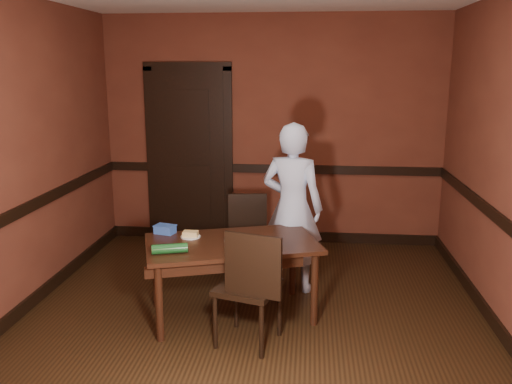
% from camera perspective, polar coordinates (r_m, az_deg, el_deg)
% --- Properties ---
extents(floor, '(4.00, 4.50, 0.01)m').
position_cam_1_polar(floor, '(4.67, -0.45, -13.64)').
color(floor, black).
rests_on(floor, ground).
extents(wall_back, '(4.00, 0.02, 2.70)m').
position_cam_1_polar(wall_back, '(6.46, 1.72, 6.41)').
color(wall_back, '#5E2A1C').
rests_on(wall_back, ground).
extents(wall_front, '(4.00, 0.02, 2.70)m').
position_cam_1_polar(wall_front, '(2.09, -7.31, -8.08)').
color(wall_front, '#5E2A1C').
rests_on(wall_front, ground).
extents(wall_left, '(0.02, 4.50, 2.70)m').
position_cam_1_polar(wall_left, '(4.88, -24.57, 3.05)').
color(wall_left, '#5E2A1C').
rests_on(wall_left, ground).
extents(dado_back, '(4.00, 0.03, 0.10)m').
position_cam_1_polar(dado_back, '(6.51, 1.68, 2.46)').
color(dado_back, black).
rests_on(dado_back, ground).
extents(dado_left, '(0.03, 4.50, 0.10)m').
position_cam_1_polar(dado_left, '(4.96, -23.93, -2.07)').
color(dado_left, black).
rests_on(dado_left, ground).
extents(dado_right, '(0.03, 4.50, 0.10)m').
position_cam_1_polar(dado_right, '(4.58, 25.11, -3.39)').
color(dado_right, black).
rests_on(dado_right, ground).
extents(baseboard_back, '(4.00, 0.03, 0.12)m').
position_cam_1_polar(baseboard_back, '(6.72, 1.63, -4.61)').
color(baseboard_back, black).
rests_on(baseboard_back, ground).
extents(baseboard_left, '(0.03, 4.50, 0.12)m').
position_cam_1_polar(baseboard_left, '(5.23, -23.06, -11.00)').
color(baseboard_left, black).
rests_on(baseboard_left, ground).
extents(baseboard_right, '(0.03, 4.50, 0.12)m').
position_cam_1_polar(baseboard_right, '(4.87, 24.13, -12.93)').
color(baseboard_right, black).
rests_on(baseboard_right, ground).
extents(door, '(1.05, 0.07, 2.20)m').
position_cam_1_polar(door, '(6.60, -7.03, 4.20)').
color(door, black).
rests_on(door, ground).
extents(dining_table, '(1.60, 1.20, 0.67)m').
position_cam_1_polar(dining_table, '(4.68, -2.53, -9.11)').
color(dining_table, black).
rests_on(dining_table, floor).
extents(chair_far, '(0.45, 0.45, 0.84)m').
position_cam_1_polar(chair_far, '(5.43, -1.37, -4.93)').
color(chair_far, black).
rests_on(chair_far, floor).
extents(chair_near, '(0.55, 0.55, 0.94)m').
position_cam_1_polar(chair_near, '(4.19, -0.85, -9.80)').
color(chair_near, black).
rests_on(chair_near, floor).
extents(person, '(0.67, 0.52, 1.61)m').
position_cam_1_polar(person, '(5.10, 3.84, -1.66)').
color(person, silver).
rests_on(person, floor).
extents(sandwich_plate, '(0.26, 0.26, 0.07)m').
position_cam_1_polar(sandwich_plate, '(4.55, -1.73, -5.06)').
color(sandwich_plate, silver).
rests_on(sandwich_plate, dining_table).
extents(sauce_jar, '(0.08, 0.08, 0.09)m').
position_cam_1_polar(sauce_jar, '(4.38, 0.36, -5.37)').
color(sauce_jar, '#5C994A').
rests_on(sauce_jar, dining_table).
extents(cheese_saucer, '(0.17, 0.17, 0.05)m').
position_cam_1_polar(cheese_saucer, '(4.71, -6.91, -4.49)').
color(cheese_saucer, silver).
rests_on(cheese_saucer, dining_table).
extents(food_tub, '(0.20, 0.17, 0.07)m').
position_cam_1_polar(food_tub, '(4.84, -9.56, -3.88)').
color(food_tub, '#345EB8').
rests_on(food_tub, dining_table).
extents(wrapped_veg, '(0.29, 0.16, 0.08)m').
position_cam_1_polar(wrapped_veg, '(4.33, -9.08, -5.90)').
color(wrapped_veg, '#124017').
rests_on(wrapped_veg, dining_table).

